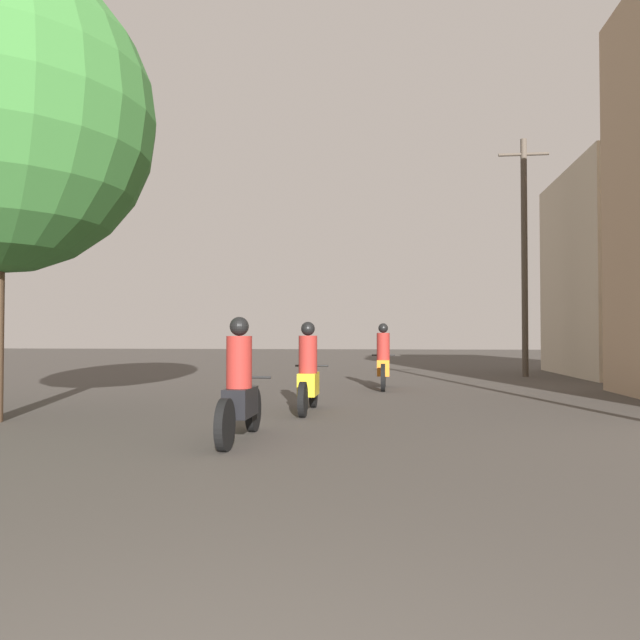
{
  "coord_description": "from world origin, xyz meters",
  "views": [
    {
      "loc": [
        0.51,
        -1.42,
        1.32
      ],
      "look_at": [
        -1.51,
        16.47,
        1.78
      ],
      "focal_mm": 35.0,
      "sensor_mm": 36.0,
      "label": 1
    }
  ],
  "objects_px": {
    "motorcycle_yellow": "(308,376)",
    "utility_pole_far": "(524,252)",
    "motorcycle_orange": "(383,363)",
    "motorcycle_black": "(240,391)"
  },
  "relations": [
    {
      "from": "motorcycle_yellow",
      "to": "motorcycle_orange",
      "type": "xyz_separation_m",
      "value": [
        1.24,
        4.87,
        0.02
      ]
    },
    {
      "from": "motorcycle_yellow",
      "to": "utility_pole_far",
      "type": "distance_m",
      "value": 12.13
    },
    {
      "from": "motorcycle_yellow",
      "to": "utility_pole_far",
      "type": "xyz_separation_m",
      "value": [
        5.76,
        10.12,
        3.41
      ]
    },
    {
      "from": "motorcycle_black",
      "to": "motorcycle_yellow",
      "type": "height_order",
      "value": "motorcycle_yellow"
    },
    {
      "from": "motorcycle_black",
      "to": "utility_pole_far",
      "type": "distance_m",
      "value": 14.92
    },
    {
      "from": "motorcycle_black",
      "to": "motorcycle_orange",
      "type": "xyz_separation_m",
      "value": [
        1.71,
        7.87,
        0.03
      ]
    },
    {
      "from": "motorcycle_yellow",
      "to": "utility_pole_far",
      "type": "bearing_deg",
      "value": 63.92
    },
    {
      "from": "motorcycle_yellow",
      "to": "motorcycle_orange",
      "type": "distance_m",
      "value": 5.02
    },
    {
      "from": "utility_pole_far",
      "to": "motorcycle_orange",
      "type": "bearing_deg",
      "value": -130.71
    },
    {
      "from": "motorcycle_black",
      "to": "motorcycle_yellow",
      "type": "relative_size",
      "value": 1.05
    }
  ]
}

